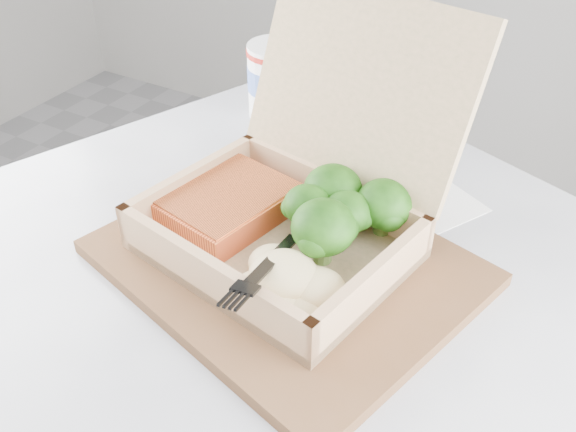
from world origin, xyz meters
The scene contains 9 objects.
cafe_table centered at (-0.36, 0.60, 0.52)m, with size 0.92×0.92×0.70m.
serving_tray centered at (-0.36, 0.64, 0.70)m, with size 0.32×0.26×0.01m, color brown.
takeout_container centered at (-0.36, 0.68, 0.76)m, with size 0.27×0.28×0.21m.
salmon_fillet centered at (-0.43, 0.66, 0.73)m, with size 0.09×0.12×0.03m, color orange.
broccoli_pile centered at (-0.32, 0.68, 0.74)m, with size 0.13×0.13×0.05m, color #2A6B17, non-canonical shape.
mashed_potatoes centered at (-0.33, 0.59, 0.74)m, with size 0.10×0.08×0.03m, color beige.
plastic_fork centered at (-0.34, 0.61, 0.75)m, with size 0.03×0.14×0.03m.
paper_cup centered at (-0.52, 0.90, 0.75)m, with size 0.08×0.08×0.10m.
receipt centered at (-0.28, 0.78, 0.70)m, with size 0.07×0.14×0.00m, color white.
Camera 1 is at (-0.13, 0.25, 1.10)m, focal length 40.00 mm.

